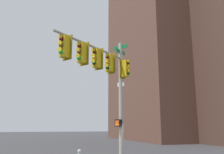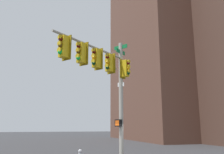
% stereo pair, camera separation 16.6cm
% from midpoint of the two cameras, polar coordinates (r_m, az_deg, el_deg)
% --- Properties ---
extents(signal_pole_assembly, '(3.59, 4.73, 7.39)m').
position_cam_midpoint_polar(signal_pole_assembly, '(12.91, -1.80, 0.55)').
color(signal_pole_assembly, '#9E998C').
rests_on(signal_pole_assembly, ground_plane).
extents(building_brick_nearside, '(22.74, 14.03, 46.18)m').
position_cam_midpoint_polar(building_brick_nearside, '(45.89, 24.53, 16.16)').
color(building_brick_nearside, '#4C3328').
rests_on(building_brick_nearside, ground_plane).
extents(building_brick_midblock, '(23.95, 18.61, 43.85)m').
position_cam_midpoint_polar(building_brick_midblock, '(51.32, 13.25, 10.89)').
color(building_brick_midblock, brown).
rests_on(building_brick_midblock, ground_plane).
extents(building_brick_farside, '(18.63, 16.68, 51.22)m').
position_cam_midpoint_polar(building_brick_farside, '(81.61, 21.83, 5.58)').
color(building_brick_farside, brown).
rests_on(building_brick_farside, ground_plane).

